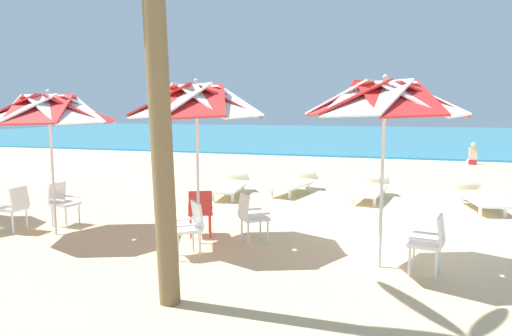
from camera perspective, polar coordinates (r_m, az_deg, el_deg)
The scene contains 18 objects.
ground_plane at distance 9.77m, azimuth 19.45°, elevation -7.01°, with size 80.00×80.00×0.00m, color #D3B784.
sea at distance 40.35m, azimuth 17.88°, elevation 3.68°, with size 80.00×36.00×0.10m, color teal.
surf_foam at distance 22.11m, azimuth 18.29°, elevation 0.85°, with size 80.00×0.70×0.01m, color white.
beach_umbrella_0 at distance 7.02m, azimuth 15.18°, elevation 7.79°, with size 2.29×2.29×2.80m.
plastic_chair_0 at distance 7.12m, azimuth 20.21°, elevation -8.20°, with size 0.54×0.51×0.87m.
beach_umbrella_1 at distance 8.07m, azimuth -7.12°, elevation 7.80°, with size 2.36×2.36×2.82m.
plastic_chair_1 at distance 8.71m, azimuth -6.71°, elevation -5.00°, with size 0.59×0.61×0.87m.
plastic_chair_2 at distance 7.61m, azimuth -7.97°, elevation -6.82°, with size 0.63×0.63×0.87m.
plastic_chair_3 at distance 8.24m, azimuth -0.63°, elevation -5.66°, with size 0.63×0.62×0.87m.
beach_umbrella_2 at distance 9.36m, azimuth -23.54°, elevation 6.38°, with size 2.35×2.35×2.66m.
plastic_chair_4 at distance 10.07m, azimuth -26.99°, elevation -4.07°, with size 0.47×0.45×0.87m.
plastic_chair_5 at distance 10.23m, azimuth -22.18°, elevation -3.65°, with size 0.51×0.48×0.87m.
sun_lounger_0 at distance 12.22m, azimuth 25.23°, elevation -3.12°, with size 1.00×2.22×0.62m.
sun_lounger_1 at distance 12.48m, azimuth 13.61°, elevation -2.42°, with size 0.89×2.21×0.62m.
sun_lounger_2 at distance 13.09m, azimuth 4.59°, elevation -1.80°, with size 1.05×2.23×0.62m.
sun_lounger_3 at distance 12.67m, azimuth -3.09°, elevation -2.08°, with size 0.88×2.20×0.62m.
palm_tree_0 at distance 5.54m, azimuth -11.76°, elevation 18.86°, with size 2.69×2.91×5.38m.
beachgoer_seated at distance 21.62m, azimuth 24.50°, elevation 1.19°, with size 0.30×0.93×0.92m.
Camera 1 is at (-0.44, -9.48, 2.34)m, focal length 33.36 mm.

